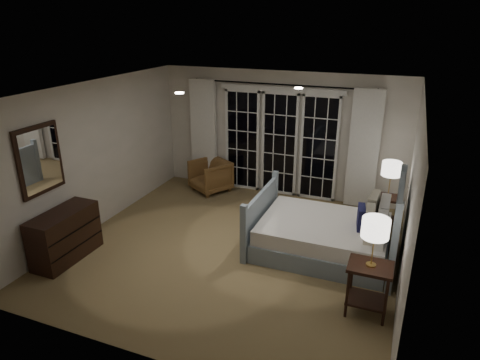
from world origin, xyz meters
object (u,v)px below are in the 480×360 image
at_px(bed, 328,234).
at_px(dresser, 65,235).
at_px(nightstand_left, 369,282).
at_px(lamp_left, 376,228).
at_px(nightstand_right, 386,207).
at_px(lamp_right, 392,169).
at_px(armchair, 210,176).

height_order(bed, dresser, bed).
distance_m(nightstand_left, dresser, 4.39).
bearing_deg(nightstand_left, bed, 119.77).
bearing_deg(dresser, bed, 23.99).
xyz_separation_m(nightstand_left, lamp_left, (0.00, 0.00, 0.73)).
bearing_deg(bed, dresser, -156.01).
distance_m(nightstand_right, dresser, 5.26).
distance_m(bed, lamp_left, 1.70).
distance_m(lamp_right, armchair, 3.66).
bearing_deg(nightstand_left, armchair, 140.34).
bearing_deg(nightstand_right, bed, -122.31).
relative_size(bed, nightstand_right, 3.61).
distance_m(nightstand_left, lamp_left, 0.73).
distance_m(bed, nightstand_right, 1.44).
height_order(bed, armchair, bed).
bearing_deg(nightstand_left, lamp_left, 14.04).
height_order(nightstand_left, lamp_right, lamp_right).
height_order(nightstand_right, lamp_right, lamp_right).
relative_size(nightstand_left, nightstand_right, 1.16).
bearing_deg(bed, lamp_right, 57.69).
distance_m(lamp_left, lamp_right, 2.50).
xyz_separation_m(nightstand_right, dresser, (-4.42, -2.84, 0.00)).
relative_size(nightstand_left, lamp_right, 1.10).
relative_size(bed, armchair, 2.93).
bearing_deg(lamp_left, bed, 119.77).
height_order(bed, lamp_left, lamp_left).
relative_size(bed, lamp_right, 3.41).
relative_size(nightstand_left, armchair, 0.94).
bearing_deg(dresser, nightstand_right, 32.75).
distance_m(nightstand_left, lamp_right, 2.58).
distance_m(lamp_right, dresser, 5.30).
distance_m(nightstand_right, lamp_left, 2.62).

